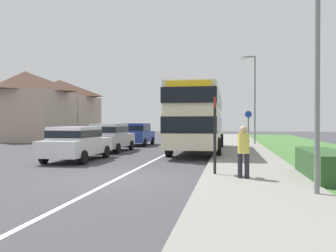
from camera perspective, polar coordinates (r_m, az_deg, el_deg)
ground_plane at (r=11.16m, az=-8.38°, el=-8.53°), size 120.00×120.00×0.00m
lane_marking_centre at (r=18.87m, az=-0.73°, el=-4.77°), size 0.14×60.00×0.01m
pavement_near_side at (r=16.57m, az=12.45°, el=-5.34°), size 3.20×68.00×0.12m
roadside_hedge at (r=11.70m, az=24.02°, el=-5.93°), size 1.10×3.57×0.90m
double_decker_bus at (r=20.69m, az=4.89°, el=1.62°), size 2.80×10.02×3.70m
parked_car_white at (r=16.77m, az=-14.56°, el=-2.49°), size 1.99×4.49×1.57m
parked_car_silver at (r=21.59m, az=-9.30°, el=-1.65°), size 1.96×4.51×1.69m
parked_car_blue at (r=27.00m, az=-4.98°, el=-1.19°), size 1.96×4.25×1.69m
pedestrian_at_stop at (r=10.68m, az=12.09°, el=-3.68°), size 0.34×0.34×1.67m
bus_stop_sign at (r=11.38m, az=7.59°, el=-0.56°), size 0.09×0.52×2.60m
cycle_route_sign at (r=23.66m, az=12.85°, el=-0.25°), size 0.44×0.08×2.52m
street_lamp_mid at (r=27.84m, az=13.62°, el=5.09°), size 1.14×0.20×6.83m
house_terrace_far_side at (r=39.68m, az=-19.42°, el=2.83°), size 7.66×13.75×6.69m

